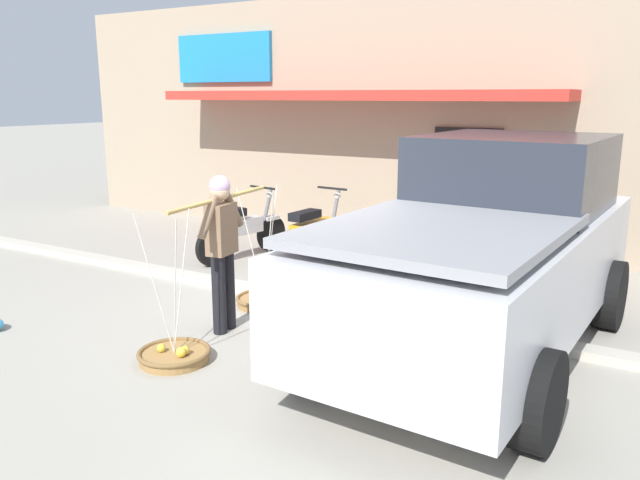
{
  "coord_description": "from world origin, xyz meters",
  "views": [
    {
      "loc": [
        3.89,
        -5.55,
        2.5
      ],
      "look_at": [
        0.26,
        0.6,
        0.85
      ],
      "focal_mm": 35.23,
      "sensor_mm": 36.0,
      "label": 1
    }
  ],
  "objects_px": {
    "motorcycle_nearest_shop": "(241,230)",
    "motorcycle_second_in_row": "(314,232)",
    "fruit_basket_left_side": "(265,300)",
    "fruit_vendor": "(222,243)",
    "parked_truck": "(488,249)",
    "fruit_basket_right_side": "(174,354)"
  },
  "relations": [
    {
      "from": "fruit_basket_left_side",
      "to": "fruit_vendor",
      "type": "bearing_deg",
      "value": -83.25
    },
    {
      "from": "fruit_basket_left_side",
      "to": "fruit_basket_right_side",
      "type": "xyz_separation_m",
      "value": [
        0.22,
        -1.8,
        -0.0
      ]
    },
    {
      "from": "fruit_basket_left_side",
      "to": "motorcycle_nearest_shop",
      "type": "relative_size",
      "value": 0.8
    },
    {
      "from": "motorcycle_second_in_row",
      "to": "fruit_vendor",
      "type": "bearing_deg",
      "value": -77.2
    },
    {
      "from": "fruit_basket_left_side",
      "to": "parked_truck",
      "type": "relative_size",
      "value": 0.3
    },
    {
      "from": "motorcycle_nearest_shop",
      "to": "fruit_basket_right_side",
      "type": "bearing_deg",
      "value": -61.92
    },
    {
      "from": "motorcycle_nearest_shop",
      "to": "parked_truck",
      "type": "relative_size",
      "value": 0.38
    },
    {
      "from": "fruit_vendor",
      "to": "parked_truck",
      "type": "relative_size",
      "value": 0.38
    },
    {
      "from": "motorcycle_nearest_shop",
      "to": "motorcycle_second_in_row",
      "type": "distance_m",
      "value": 1.15
    },
    {
      "from": "fruit_basket_left_side",
      "to": "motorcycle_nearest_shop",
      "type": "height_order",
      "value": "fruit_basket_left_side"
    },
    {
      "from": "fruit_basket_left_side",
      "to": "fruit_basket_right_side",
      "type": "distance_m",
      "value": 1.81
    },
    {
      "from": "fruit_vendor",
      "to": "parked_truck",
      "type": "distance_m",
      "value": 2.73
    },
    {
      "from": "motorcycle_second_in_row",
      "to": "parked_truck",
      "type": "xyz_separation_m",
      "value": [
        3.25,
        -2.1,
        0.58
      ]
    },
    {
      "from": "motorcycle_nearest_shop",
      "to": "motorcycle_second_in_row",
      "type": "relative_size",
      "value": 0.99
    },
    {
      "from": "fruit_vendor",
      "to": "parked_truck",
      "type": "height_order",
      "value": "parked_truck"
    },
    {
      "from": "fruit_vendor",
      "to": "fruit_basket_right_side",
      "type": "distance_m",
      "value": 1.28
    },
    {
      "from": "motorcycle_second_in_row",
      "to": "parked_truck",
      "type": "height_order",
      "value": "parked_truck"
    },
    {
      "from": "fruit_vendor",
      "to": "motorcycle_nearest_shop",
      "type": "xyz_separation_m",
      "value": [
        -1.74,
        2.57,
        -0.53
      ]
    },
    {
      "from": "fruit_basket_left_side",
      "to": "motorcycle_nearest_shop",
      "type": "bearing_deg",
      "value": 134.37
    },
    {
      "from": "fruit_basket_left_side",
      "to": "motorcycle_second_in_row",
      "type": "relative_size",
      "value": 0.8
    },
    {
      "from": "motorcycle_nearest_shop",
      "to": "motorcycle_second_in_row",
      "type": "height_order",
      "value": "same"
    },
    {
      "from": "motorcycle_nearest_shop",
      "to": "parked_truck",
      "type": "xyz_separation_m",
      "value": [
        4.3,
        -1.62,
        0.58
      ]
    }
  ]
}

